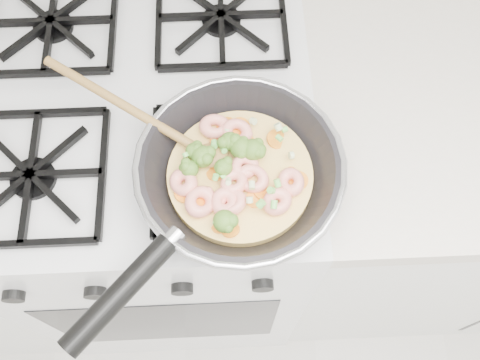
{
  "coord_description": "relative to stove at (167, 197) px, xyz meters",
  "views": [
    {
      "loc": [
        0.15,
        1.19,
        1.65
      ],
      "look_at": [
        0.17,
        1.52,
        0.93
      ],
      "focal_mm": 39.73,
      "sensor_mm": 36.0,
      "label": 1
    }
  ],
  "objects": [
    {
      "name": "skillet",
      "position": [
        0.16,
        -0.18,
        0.5
      ],
      "size": [
        0.44,
        0.43,
        0.1
      ],
      "rotation": [
        0.0,
        0.0,
        0.27
      ],
      "color": "black",
      "rests_on": "stove"
    },
    {
      "name": "stove",
      "position": [
        0.0,
        0.0,
        0.0
      ],
      "size": [
        0.6,
        0.6,
        0.92
      ],
      "color": "white",
      "rests_on": "ground"
    }
  ]
}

